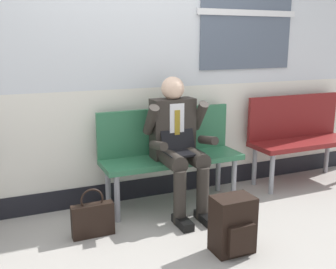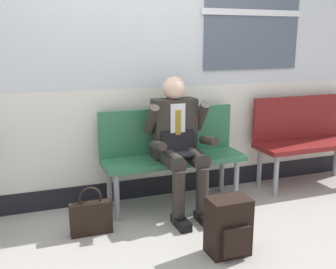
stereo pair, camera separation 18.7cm
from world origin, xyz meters
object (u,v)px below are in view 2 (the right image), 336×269
at_px(bench_with_person, 171,149).
at_px(backpack, 229,227).
at_px(handbag, 91,217).
at_px(person_seated, 179,142).
at_px(bench_empty, 306,134).

distance_m(bench_with_person, backpack, 1.11).
height_order(bench_with_person, handbag, bench_with_person).
xyz_separation_m(bench_with_person, handbag, (-0.85, -0.40, -0.39)).
xyz_separation_m(backpack, handbag, (-0.90, 0.65, -0.06)).
height_order(backpack, handbag, backpack).
bearing_deg(handbag, backpack, -35.99).
height_order(bench_with_person, person_seated, person_seated).
bearing_deg(person_seated, backpack, -86.40).
bearing_deg(person_seated, bench_with_person, 90.00).
xyz_separation_m(bench_with_person, person_seated, (0.00, -0.20, 0.12)).
bearing_deg(handbag, person_seated, 13.46).
bearing_deg(backpack, person_seated, 93.60).
xyz_separation_m(bench_empty, handbag, (-2.41, -0.41, -0.40)).
xyz_separation_m(person_seated, backpack, (0.05, -0.86, -0.44)).
distance_m(person_seated, handbag, 1.01).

